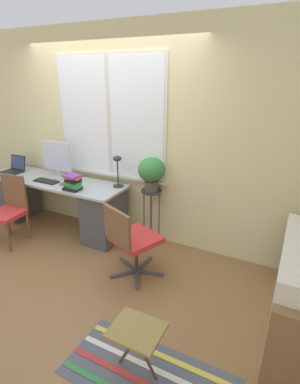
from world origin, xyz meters
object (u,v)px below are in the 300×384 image
at_px(keyboard, 46,181).
at_px(office_chair_swivel, 131,239).
at_px(book_stack, 73,182).
at_px(folding_stool, 137,334).
at_px(monitor, 57,158).
at_px(potted_plant, 151,171).
at_px(desk_chair_wooden, 9,209).
at_px(laptop, 14,168).
at_px(desk_lamp, 117,165).
at_px(plant_stand, 151,197).
at_px(mouse, 61,184).

xyz_separation_m(keyboard, office_chair_swivel, (1.57, -0.39, -0.29)).
xyz_separation_m(book_stack, folding_stool, (1.67, -1.33, -0.46)).
bearing_deg(monitor, potted_plant, 6.17).
height_order(office_chair_swivel, potted_plant, potted_plant).
height_order(book_stack, desk_chair_wooden, book_stack).
relative_size(laptop, desk_lamp, 0.72).
bearing_deg(book_stack, desk_lamp, 38.69).
distance_m(plant_stand, folding_stool, 1.93).
bearing_deg(plant_stand, laptop, -173.93).
height_order(monitor, desk_chair_wooden, monitor).
distance_m(desk_lamp, plant_stand, 0.60).
bearing_deg(monitor, folding_stool, -36.43).
bearing_deg(monitor, desk_lamp, 5.48).
height_order(laptop, plant_stand, laptop).
xyz_separation_m(monitor, book_stack, (0.49, -0.27, -0.19)).
xyz_separation_m(laptop, desk_lamp, (1.75, 0.17, 0.24)).
xyz_separation_m(desk_lamp, desk_chair_wooden, (-1.23, -0.76, -0.56)).
bearing_deg(office_chair_swivel, keyboard, 8.71).
bearing_deg(mouse, desk_chair_wooden, -139.00).
bearing_deg(desk_chair_wooden, mouse, 35.24).
height_order(plant_stand, potted_plant, potted_plant).
relative_size(keyboard, desk_chair_wooden, 0.41).
bearing_deg(desk_chair_wooden, desk_lamp, 25.82).
bearing_deg(book_stack, monitor, 151.31).
bearing_deg(laptop, keyboard, -8.79).
height_order(laptop, mouse, laptop).
distance_m(desk_lamp, potted_plant, 0.46).
bearing_deg(plant_stand, keyboard, -166.16).
height_order(laptop, book_stack, laptop).
height_order(mouse, folding_stool, mouse).
height_order(monitor, book_stack, monitor).
bearing_deg(potted_plant, laptop, -173.93).
bearing_deg(laptop, desk_chair_wooden, -48.51).
height_order(potted_plant, folding_stool, potted_plant).
distance_m(laptop, monitor, 0.84).
distance_m(mouse, desk_lamp, 0.81).
xyz_separation_m(monitor, desk_chair_wooden, (-0.29, -0.67, -0.56)).
bearing_deg(desk_chair_wooden, monitor, 60.80).
bearing_deg(desk_chair_wooden, book_stack, 21.16).
relative_size(laptop, desk_chair_wooden, 0.34).
bearing_deg(keyboard, book_stack, -7.26).
distance_m(desk_lamp, office_chair_swivel, 1.07).
distance_m(keyboard, plant_stand, 1.48).
distance_m(keyboard, desk_chair_wooden, 0.60).
xyz_separation_m(laptop, plant_stand, (2.20, 0.23, -0.14)).
height_order(monitor, folding_stool, monitor).
height_order(desk_lamp, desk_chair_wooden, desk_lamp).
xyz_separation_m(desk_chair_wooden, folding_stool, (2.46, -0.93, -0.09)).
bearing_deg(potted_plant, desk_lamp, -172.41).
relative_size(mouse, potted_plant, 0.16).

